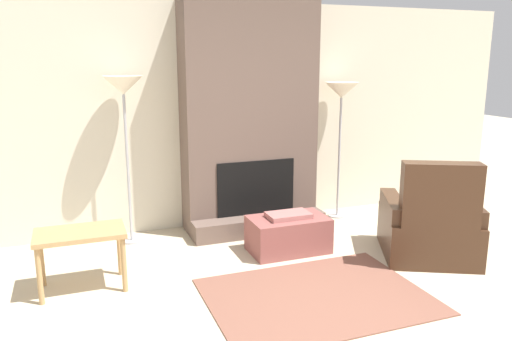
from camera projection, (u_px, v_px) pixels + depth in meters
wall_back at (242, 115)px, 5.95m from camera, size 7.39×0.06×2.60m
fireplace at (250, 123)px, 5.73m from camera, size 1.55×0.69×2.60m
ottoman at (288, 234)px, 5.16m from camera, size 0.80×0.48×0.41m
armchair at (430, 229)px, 4.97m from camera, size 1.19×1.22×1.03m
side_table at (80, 240)px, 4.26m from camera, size 0.74×0.45×0.53m
floor_lamp_left at (123, 93)px, 5.12m from camera, size 0.41×0.41×1.79m
floor_lamp_right at (341, 96)px, 6.02m from camera, size 0.41×0.41×1.68m
area_rug at (317, 296)px, 4.19m from camera, size 1.82×1.35×0.01m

